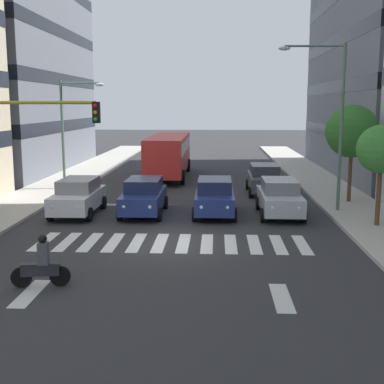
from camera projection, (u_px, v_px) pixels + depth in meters
ground_plane at (172, 243)px, 19.71m from camera, size 180.00×180.00×0.00m
building_right_block_0 at (2, 9)px, 39.78m from camera, size 9.38×19.48×25.04m
crosswalk_markings at (172, 243)px, 19.71m from camera, size 10.35×2.80×0.01m
lane_arrow_0 at (282, 298)px, 14.13m from camera, size 0.50×2.20×0.01m
lane_arrow_1 at (30, 293)px, 14.46m from camera, size 0.50×2.20×0.01m
car_0 at (280, 197)px, 24.49m from camera, size 2.02×4.44×1.72m
car_1 at (215, 196)px, 24.68m from camera, size 2.02×4.44×1.72m
car_2 at (144, 196)px, 24.79m from camera, size 2.02×4.44×1.72m
car_3 at (78, 196)px, 24.75m from camera, size 2.02×4.44×1.72m
car_row2_0 at (264, 179)px, 30.61m from camera, size 2.02×4.44×1.72m
bus_behind_traffic at (169, 152)px, 37.48m from camera, size 2.78×10.50×3.00m
motorcycle_with_rider at (41, 265)px, 14.89m from camera, size 1.70×0.41×1.57m
traffic_light_gantry at (22, 147)px, 18.88m from camera, size 4.17×0.36×5.50m
street_lamp_left at (332, 110)px, 24.40m from camera, size 3.16×0.28×7.92m
street_lamp_right at (70, 123)px, 30.96m from camera, size 2.68×0.28×6.50m
street_tree_0 at (381, 150)px, 21.50m from camera, size 2.04×2.04×4.27m
street_tree_1 at (352, 132)px, 26.84m from camera, size 2.75×2.75×5.08m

